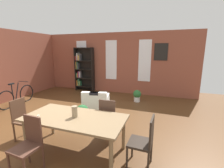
% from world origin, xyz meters
% --- Properties ---
extents(ground_plane, '(10.66, 10.66, 0.00)m').
position_xyz_m(ground_plane, '(0.00, 0.00, 0.00)').
color(ground_plane, brown).
extents(back_wall_brick, '(7.82, 0.12, 2.84)m').
position_xyz_m(back_wall_brick, '(0.00, 4.16, 1.42)').
color(back_wall_brick, brown).
rests_on(back_wall_brick, ground).
extents(window_pane_0, '(0.55, 0.02, 1.85)m').
position_xyz_m(window_pane_0, '(-1.59, 4.09, 1.56)').
color(window_pane_0, white).
extents(window_pane_1, '(0.55, 0.02, 1.85)m').
position_xyz_m(window_pane_1, '(0.00, 4.09, 1.56)').
color(window_pane_1, white).
extents(window_pane_2, '(0.55, 0.02, 1.85)m').
position_xyz_m(window_pane_2, '(1.59, 4.09, 1.56)').
color(window_pane_2, white).
extents(dining_table, '(2.01, 0.97, 0.74)m').
position_xyz_m(dining_table, '(0.89, -0.54, 0.67)').
color(dining_table, olive).
rests_on(dining_table, ground).
extents(vase_on_table, '(0.11, 0.11, 0.22)m').
position_xyz_m(vase_on_table, '(0.90, -0.54, 0.86)').
color(vase_on_table, '#998466').
rests_on(vase_on_table, dining_table).
extents(tealight_candle_0, '(0.04, 0.04, 0.04)m').
position_xyz_m(tealight_candle_0, '(0.22, -0.78, 0.76)').
color(tealight_candle_0, silver).
rests_on(tealight_candle_0, dining_table).
extents(tealight_candle_1, '(0.04, 0.04, 0.04)m').
position_xyz_m(tealight_candle_1, '(0.89, -0.52, 0.77)').
color(tealight_candle_1, silver).
rests_on(tealight_candle_1, dining_table).
extents(dining_chair_near_left, '(0.43, 0.43, 0.95)m').
position_xyz_m(dining_chair_near_left, '(0.44, -1.25, 0.51)').
color(dining_chair_near_left, '#513024').
rests_on(dining_chair_near_left, ground).
extents(dining_chair_far_right, '(0.41, 0.41, 0.95)m').
position_xyz_m(dining_chair_far_right, '(1.34, 0.17, 0.51)').
color(dining_chair_far_right, '#4B3429').
rests_on(dining_chair_far_right, ground).
extents(dining_chair_head_left, '(0.41, 0.41, 0.95)m').
position_xyz_m(dining_chair_head_left, '(-0.49, -0.54, 0.51)').
color(dining_chair_head_left, '#533625').
rests_on(dining_chair_head_left, ground).
extents(dining_chair_head_right, '(0.42, 0.42, 0.95)m').
position_xyz_m(dining_chair_head_right, '(2.26, -0.54, 0.51)').
color(dining_chair_head_right, '#2E241C').
rests_on(dining_chair_head_right, ground).
extents(bookshelf_tall, '(0.98, 0.30, 2.16)m').
position_xyz_m(bookshelf_tall, '(-1.45, 3.92, 1.09)').
color(bookshelf_tall, black).
rests_on(bookshelf_tall, ground).
extents(armchair_white, '(0.96, 0.96, 0.75)m').
position_xyz_m(armchair_white, '(0.39, 1.50, 0.28)').
color(armchair_white, white).
rests_on(armchair_white, ground).
extents(bicycle_second, '(0.44, 1.64, 0.89)m').
position_xyz_m(bicycle_second, '(-2.71, 1.12, 0.34)').
color(bicycle_second, black).
rests_on(bicycle_second, ground).
extents(potted_plant_by_shelf, '(0.38, 0.38, 0.53)m').
position_xyz_m(potted_plant_by_shelf, '(0.37, 0.62, 0.29)').
color(potted_plant_by_shelf, silver).
rests_on(potted_plant_by_shelf, ground).
extents(potted_plant_corner, '(0.32, 0.32, 0.48)m').
position_xyz_m(potted_plant_corner, '(1.50, 2.98, 0.26)').
color(potted_plant_corner, silver).
rests_on(potted_plant_corner, ground).
extents(framed_picture, '(0.56, 0.03, 0.72)m').
position_xyz_m(framed_picture, '(2.26, 4.08, 1.96)').
color(framed_picture, black).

